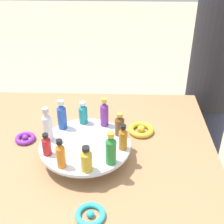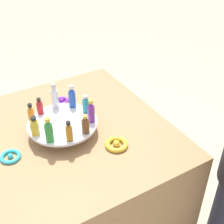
{
  "view_description": "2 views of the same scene",
  "coord_description": "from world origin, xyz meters",
  "px_view_note": "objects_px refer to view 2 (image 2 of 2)",
  "views": [
    {
      "loc": [
        0.13,
        -0.9,
        1.52
      ],
      "look_at": [
        0.09,
        0.1,
        0.9
      ],
      "focal_mm": 50.0,
      "sensor_mm": 36.0,
      "label": 1
    },
    {
      "loc": [
        1.14,
        -0.4,
        1.71
      ],
      "look_at": [
        0.17,
        0.17,
        0.92
      ],
      "focal_mm": 50.0,
      "sensor_mm": 36.0,
      "label": 2
    }
  ],
  "objects_px": {
    "bottle_red": "(40,106)",
    "ribbon_bow_purple": "(62,101)",
    "bottle_green": "(49,131)",
    "bottle_orange": "(31,115)",
    "bottle_clear": "(55,97)",
    "bottle_purple": "(91,112)",
    "bottle_teal": "(86,104)",
    "bottle_blue": "(72,97)",
    "bottle_brown": "(85,125)",
    "ribbon_bow_teal": "(10,156)",
    "ribbon_bow_gold": "(117,144)",
    "bottle_gold": "(35,126)",
    "bottle_amber": "(69,132)",
    "display_stand": "(63,126)"
  },
  "relations": [
    {
      "from": "bottle_teal",
      "to": "ribbon_bow_purple",
      "type": "xyz_separation_m",
      "value": [
        -0.24,
        -0.04,
        -0.1
      ]
    },
    {
      "from": "bottle_red",
      "to": "bottle_amber",
      "type": "height_order",
      "value": "bottle_amber"
    },
    {
      "from": "bottle_gold",
      "to": "bottle_amber",
      "type": "distance_m",
      "value": 0.16
    },
    {
      "from": "bottle_clear",
      "to": "bottle_red",
      "type": "distance_m",
      "value": 0.09
    },
    {
      "from": "bottle_red",
      "to": "ribbon_bow_gold",
      "type": "bearing_deg",
      "value": 34.67
    },
    {
      "from": "bottle_clear",
      "to": "bottle_teal",
      "type": "height_order",
      "value": "bottle_clear"
    },
    {
      "from": "bottle_teal",
      "to": "ribbon_bow_purple",
      "type": "relative_size",
      "value": 1.16
    },
    {
      "from": "bottle_red",
      "to": "bottle_teal",
      "type": "height_order",
      "value": "bottle_teal"
    },
    {
      "from": "bottle_orange",
      "to": "ribbon_bow_gold",
      "type": "xyz_separation_m",
      "value": [
        0.28,
        0.3,
        -0.1
      ]
    },
    {
      "from": "bottle_brown",
      "to": "bottle_teal",
      "type": "bearing_deg",
      "value": 152.54
    },
    {
      "from": "bottle_brown",
      "to": "ribbon_bow_teal",
      "type": "xyz_separation_m",
      "value": [
        -0.08,
        -0.33,
        -0.1
      ]
    },
    {
      "from": "display_stand",
      "to": "bottle_teal",
      "type": "xyz_separation_m",
      "value": [
        -0.02,
        0.14,
        0.07
      ]
    },
    {
      "from": "ribbon_bow_purple",
      "to": "bottle_blue",
      "type": "bearing_deg",
      "value": -0.07
    },
    {
      "from": "bottle_amber",
      "to": "ribbon_bow_teal",
      "type": "relative_size",
      "value": 1.08
    },
    {
      "from": "bottle_red",
      "to": "bottle_blue",
      "type": "height_order",
      "value": "bottle_blue"
    },
    {
      "from": "bottle_gold",
      "to": "ribbon_bow_purple",
      "type": "relative_size",
      "value": 1.14
    },
    {
      "from": "bottle_orange",
      "to": "ribbon_bow_purple",
      "type": "bearing_deg",
      "value": 130.72
    },
    {
      "from": "display_stand",
      "to": "bottle_orange",
      "type": "height_order",
      "value": "bottle_orange"
    },
    {
      "from": "bottle_amber",
      "to": "bottle_brown",
      "type": "xyz_separation_m",
      "value": [
        -0.01,
        0.08,
        -0.0
      ]
    },
    {
      "from": "bottle_teal",
      "to": "ribbon_bow_purple",
      "type": "height_order",
      "value": "bottle_teal"
    },
    {
      "from": "ribbon_bow_gold",
      "to": "bottle_brown",
      "type": "bearing_deg",
      "value": -129.2
    },
    {
      "from": "bottle_red",
      "to": "bottle_amber",
      "type": "distance_m",
      "value": 0.26
    },
    {
      "from": "bottle_teal",
      "to": "ribbon_bow_gold",
      "type": "height_order",
      "value": "bottle_teal"
    },
    {
      "from": "bottle_amber",
      "to": "ribbon_bow_gold",
      "type": "bearing_deg",
      "value": 68.49
    },
    {
      "from": "bottle_orange",
      "to": "bottle_teal",
      "type": "distance_m",
      "value": 0.26
    },
    {
      "from": "bottle_clear",
      "to": "bottle_orange",
      "type": "xyz_separation_m",
      "value": [
        0.07,
        -0.15,
        -0.01
      ]
    },
    {
      "from": "bottle_orange",
      "to": "bottle_purple",
      "type": "height_order",
      "value": "bottle_purple"
    },
    {
      "from": "bottle_brown",
      "to": "ribbon_bow_teal",
      "type": "bearing_deg",
      "value": -103.9
    },
    {
      "from": "display_stand",
      "to": "ribbon_bow_teal",
      "type": "height_order",
      "value": "display_stand"
    },
    {
      "from": "bottle_red",
      "to": "ribbon_bow_purple",
      "type": "relative_size",
      "value": 1.04
    },
    {
      "from": "bottle_clear",
      "to": "bottle_teal",
      "type": "xyz_separation_m",
      "value": [
        0.12,
        0.11,
        -0.02
      ]
    },
    {
      "from": "bottle_purple",
      "to": "bottle_blue",
      "type": "xyz_separation_m",
      "value": [
        -0.16,
        -0.02,
        0.0
      ]
    },
    {
      "from": "bottle_orange",
      "to": "bottle_clear",
      "type": "bearing_deg",
      "value": 116.54
    },
    {
      "from": "ribbon_bow_gold",
      "to": "ribbon_bow_purple",
      "type": "distance_m",
      "value": 0.47
    },
    {
      "from": "bottle_brown",
      "to": "ribbon_bow_purple",
      "type": "distance_m",
      "value": 0.39
    },
    {
      "from": "bottle_purple",
      "to": "bottle_gold",
      "type": "bearing_deg",
      "value": -99.46
    },
    {
      "from": "bottle_clear",
      "to": "bottle_orange",
      "type": "relative_size",
      "value": 1.24
    },
    {
      "from": "bottle_brown",
      "to": "bottle_blue",
      "type": "relative_size",
      "value": 0.76
    },
    {
      "from": "bottle_purple",
      "to": "bottle_teal",
      "type": "xyz_separation_m",
      "value": [
        -0.08,
        0.01,
        -0.01
      ]
    },
    {
      "from": "bottle_red",
      "to": "bottle_brown",
      "type": "bearing_deg",
      "value": 26.54
    },
    {
      "from": "bottle_green",
      "to": "bottle_orange",
      "type": "bearing_deg",
      "value": -171.46
    },
    {
      "from": "ribbon_bow_teal",
      "to": "bottle_brown",
      "type": "bearing_deg",
      "value": 76.1
    },
    {
      "from": "bottle_purple",
      "to": "bottle_teal",
      "type": "bearing_deg",
      "value": 170.54
    },
    {
      "from": "bottle_brown",
      "to": "bottle_amber",
      "type": "bearing_deg",
      "value": -81.46
    },
    {
      "from": "bottle_brown",
      "to": "bottle_purple",
      "type": "distance_m",
      "value": 0.09
    },
    {
      "from": "bottle_orange",
      "to": "bottle_gold",
      "type": "bearing_deg",
      "value": -9.46
    },
    {
      "from": "bottle_red",
      "to": "ribbon_bow_teal",
      "type": "xyz_separation_m",
      "value": [
        0.17,
        -0.21,
        -0.1
      ]
    },
    {
      "from": "bottle_amber",
      "to": "bottle_teal",
      "type": "xyz_separation_m",
      "value": [
        -0.16,
        0.16,
        -0.0
      ]
    },
    {
      "from": "bottle_green",
      "to": "ribbon_bow_purple",
      "type": "distance_m",
      "value": 0.42
    },
    {
      "from": "display_stand",
      "to": "ribbon_bow_gold",
      "type": "bearing_deg",
      "value": 38.78
    }
  ]
}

